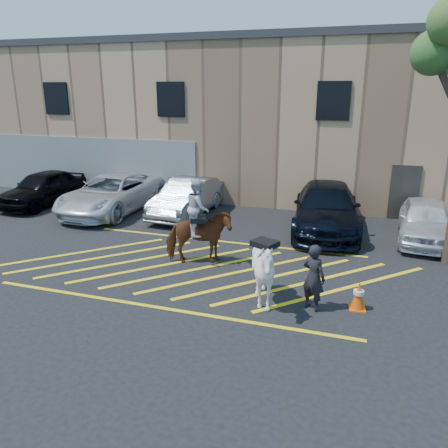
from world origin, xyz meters
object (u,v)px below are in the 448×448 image
(car_blue_suv, at_px, (326,208))
(mounted_bay, at_px, (198,230))
(handler, at_px, (314,277))
(car_silver_sedan, at_px, (187,197))
(car_white_pickup, at_px, (112,193))
(saddled_white, at_px, (264,271))
(car_black_suv, at_px, (43,188))
(car_white_suv, at_px, (425,220))
(traffic_cone, at_px, (358,295))

(car_blue_suv, height_order, mounted_bay, mounted_bay)
(handler, bearing_deg, car_silver_sedan, -20.09)
(car_white_pickup, xyz_separation_m, mounted_bay, (5.60, -4.31, 0.26))
(car_white_pickup, distance_m, car_blue_suv, 8.94)
(saddled_white, bearing_deg, car_silver_sedan, 124.99)
(saddled_white, bearing_deg, handler, 9.02)
(car_silver_sedan, relative_size, handler, 2.77)
(car_blue_suv, xyz_separation_m, saddled_white, (-0.87, -6.61, 0.07))
(car_white_pickup, height_order, mounted_bay, mounted_bay)
(saddled_white, bearing_deg, mounted_bay, 140.30)
(car_black_suv, xyz_separation_m, car_blue_suv, (12.52, 0.18, 0.06))
(handler, bearing_deg, car_white_suv, -88.39)
(car_white_pickup, height_order, saddled_white, saddled_white)
(car_black_suv, height_order, mounted_bay, mounted_bay)
(car_blue_suv, bearing_deg, car_black_suv, 175.29)
(car_black_suv, xyz_separation_m, mounted_bay, (9.19, -4.38, 0.27))
(car_black_suv, distance_m, car_white_pickup, 3.59)
(traffic_cone, bearing_deg, car_blue_suv, 102.32)
(car_white_suv, xyz_separation_m, saddled_white, (-4.24, -6.36, 0.18))
(car_white_pickup, height_order, car_silver_sedan, car_white_pickup)
(car_white_pickup, distance_m, car_silver_sedan, 3.31)
(car_black_suv, bearing_deg, mounted_bay, -23.44)
(car_blue_suv, distance_m, car_white_suv, 3.39)
(car_silver_sedan, xyz_separation_m, handler, (5.95, -6.67, 0.07))
(mounted_bay, distance_m, saddled_white, 3.20)
(car_white_suv, relative_size, mounted_bay, 1.63)
(car_white_suv, xyz_separation_m, traffic_cone, (-2.04, -5.87, -0.35))
(car_black_suv, distance_m, saddled_white, 13.31)
(car_blue_suv, height_order, saddled_white, saddled_white)
(car_blue_suv, xyz_separation_m, mounted_bay, (-3.33, -4.56, 0.21))
(car_white_suv, bearing_deg, saddled_white, -120.00)
(car_blue_suv, distance_m, traffic_cone, 6.28)
(car_white_pickup, bearing_deg, mounted_bay, -36.39)
(car_blue_suv, height_order, traffic_cone, car_blue_suv)
(car_white_suv, distance_m, mounted_bay, 7.98)
(car_black_suv, bearing_deg, car_blue_suv, 2.87)
(car_black_suv, relative_size, car_silver_sedan, 0.99)
(car_silver_sedan, bearing_deg, car_blue_suv, 0.87)
(traffic_cone, bearing_deg, car_white_pickup, 150.27)
(car_black_suv, bearing_deg, car_silver_sedan, 5.57)
(car_black_suv, height_order, traffic_cone, car_black_suv)
(car_silver_sedan, xyz_separation_m, traffic_cone, (7.00, -6.36, -0.38))
(car_white_suv, height_order, handler, handler)
(traffic_cone, bearing_deg, car_black_suv, 156.81)
(car_silver_sedan, relative_size, traffic_cone, 6.23)
(car_white_pickup, bearing_deg, saddled_white, -37.05)
(car_silver_sedan, xyz_separation_m, saddled_white, (4.79, -6.85, 0.15))
(car_silver_sedan, distance_m, mounted_bay, 5.35)
(car_silver_sedan, bearing_deg, saddled_white, -51.69)
(car_white_pickup, relative_size, traffic_cone, 7.75)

